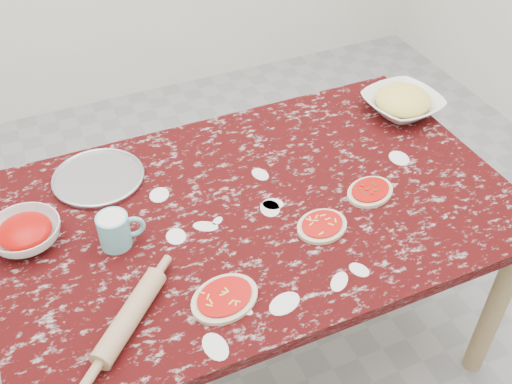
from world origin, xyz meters
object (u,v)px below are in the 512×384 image
object	(u,v)px
sauce_bowl	(25,234)
cheese_bowl	(402,104)
pizza_tray	(98,178)
worktable	(256,223)
rolling_pin	(130,316)
flour_mug	(116,230)

from	to	relation	value
sauce_bowl	cheese_bowl	distance (m)	1.39
pizza_tray	sauce_bowl	bearing A→B (deg)	-141.99
worktable	pizza_tray	xyz separation A→B (m)	(-0.42, 0.32, 0.09)
sauce_bowl	rolling_pin	xyz separation A→B (m)	(0.20, -0.40, -0.00)
sauce_bowl	flour_mug	world-z (taller)	flour_mug
cheese_bowl	rolling_pin	world-z (taller)	cheese_bowl
cheese_bowl	flour_mug	distance (m)	1.17
worktable	sauce_bowl	xyz separation A→B (m)	(-0.68, 0.12, 0.12)
sauce_bowl	rolling_pin	bearing A→B (deg)	-63.67
flour_mug	rolling_pin	distance (m)	0.29
rolling_pin	worktable	bearing A→B (deg)	30.80
worktable	flour_mug	size ratio (longest dim) A/B	11.72
flour_mug	pizza_tray	bearing A→B (deg)	87.63
pizza_tray	rolling_pin	world-z (taller)	rolling_pin
worktable	sauce_bowl	world-z (taller)	sauce_bowl
cheese_bowl	flour_mug	world-z (taller)	flour_mug
sauce_bowl	flour_mug	xyz separation A→B (m)	(0.24, -0.11, 0.02)
sauce_bowl	flour_mug	distance (m)	0.27
pizza_tray	cheese_bowl	distance (m)	1.14
pizza_tray	flour_mug	size ratio (longest dim) A/B	2.14
cheese_bowl	rolling_pin	size ratio (longest dim) A/B	0.94
cheese_bowl	pizza_tray	bearing A→B (deg)	176.50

